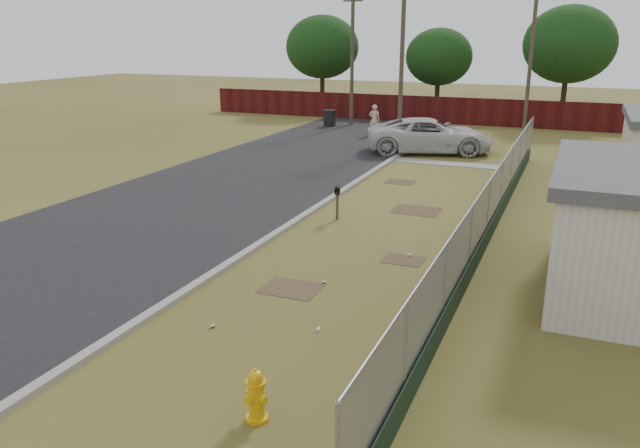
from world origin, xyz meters
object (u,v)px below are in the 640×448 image
at_px(mailbox, 337,193).
at_px(trash_bin, 330,118).
at_px(fire_hydrant, 256,396).
at_px(pedestrian, 374,120).
at_px(pickup_truck, 430,136).

relative_size(mailbox, trash_bin, 1.08).
relative_size(fire_hydrant, pedestrian, 0.51).
height_order(pickup_truck, trash_bin, pickup_truck).
bearing_deg(pickup_truck, trash_bin, 31.92).
bearing_deg(pedestrian, trash_bin, -37.17).
bearing_deg(pedestrian, mailbox, 98.57).
xyz_separation_m(pickup_truck, pedestrian, (-4.39, 4.34, 0.03)).
xyz_separation_m(mailbox, pedestrian, (-4.33, 17.46, -0.00)).
distance_m(pickup_truck, trash_bin, 10.66).
xyz_separation_m(mailbox, trash_bin, (-8.20, 19.85, -0.37)).
bearing_deg(mailbox, fire_hydrant, -75.45).
height_order(fire_hydrant, mailbox, mailbox).
bearing_deg(mailbox, pickup_truck, 89.76).
xyz_separation_m(fire_hydrant, trash_bin, (-11.06, 30.87, 0.12)).
xyz_separation_m(pedestrian, trash_bin, (-3.86, 2.40, -0.37)).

